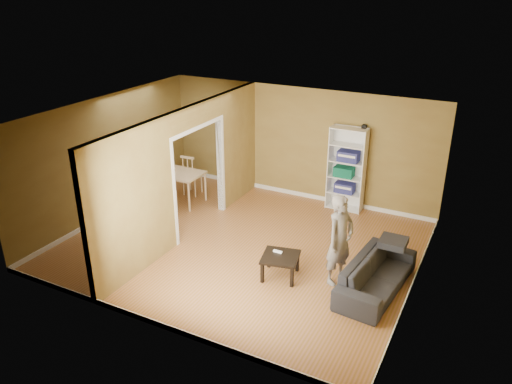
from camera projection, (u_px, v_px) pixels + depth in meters
room_shell at (241, 184)px, 9.22m from camera, size 6.50×6.50×6.50m
partition at (188, 173)px, 9.73m from camera, size 0.22×5.50×2.60m
wall_speaker at (364, 127)px, 10.55m from camera, size 0.10×0.10×0.10m
sofa at (377, 270)px, 8.22m from camera, size 2.03×1.04×0.75m
person at (340, 232)px, 8.24m from camera, size 0.82×0.73×1.88m
bookshelf at (347, 169)px, 10.98m from camera, size 0.79×0.35×1.89m
paper_box_navy_a at (345, 187)px, 11.11m from camera, size 0.42×0.28×0.22m
paper_box_teal at (344, 172)px, 10.99m from camera, size 0.42×0.28×0.22m
paper_box_navy_b at (348, 156)px, 10.81m from camera, size 0.45×0.29×0.23m
coffee_table at (280, 259)px, 8.59m from camera, size 0.62×0.62×0.41m
game_controller at (278, 252)px, 8.68m from camera, size 0.16×0.04×0.03m
dining_table at (177, 175)px, 11.40m from camera, size 1.17×0.78×0.73m
chair_left at (153, 175)px, 11.82m from camera, size 0.54×0.54×1.02m
chair_near at (166, 191)px, 10.97m from camera, size 0.52×0.52×1.01m
chair_far at (192, 174)px, 11.89m from camera, size 0.49×0.49×1.01m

